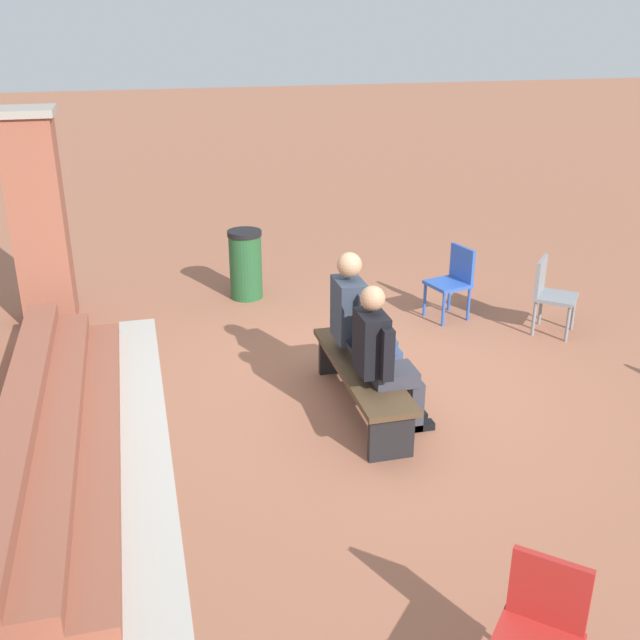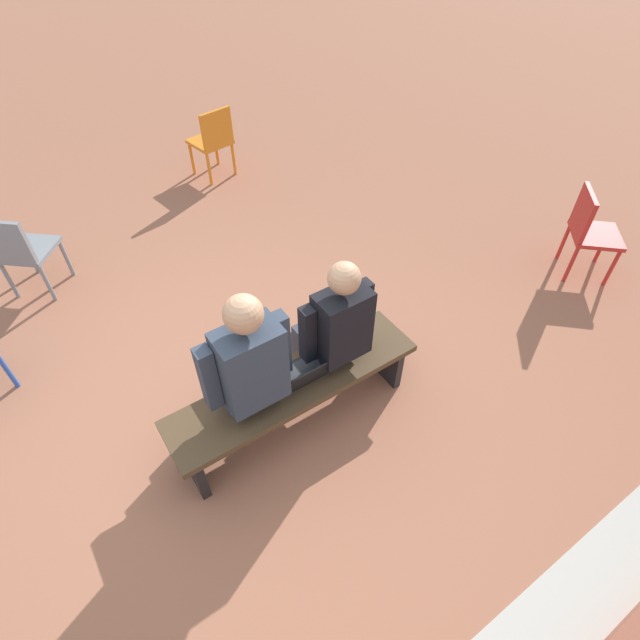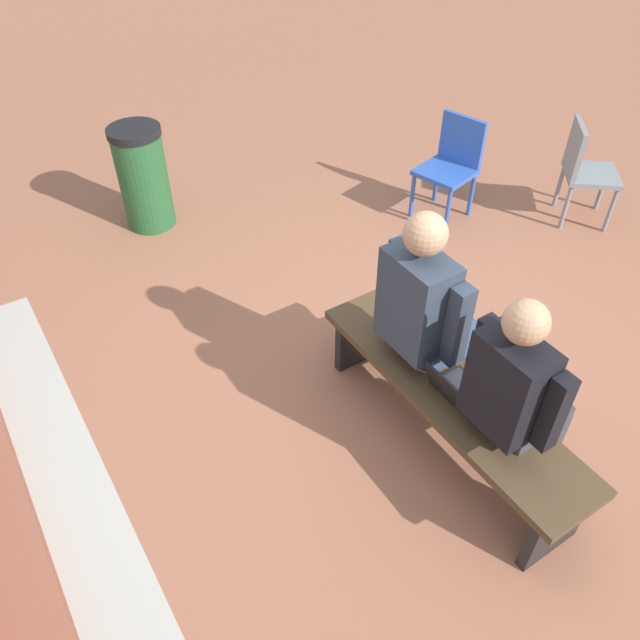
{
  "view_description": "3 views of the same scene",
  "coord_description": "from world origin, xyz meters",
  "px_view_note": "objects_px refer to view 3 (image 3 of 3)",
  "views": [
    {
      "loc": [
        -6.03,
        1.96,
        3.35
      ],
      "look_at": [
        -0.68,
        0.6,
        1.05
      ],
      "focal_mm": 42.0,
      "sensor_mm": 36.0,
      "label": 1
    },
    {
      "loc": [
        0.62,
        1.96,
        3.11
      ],
      "look_at": [
        -0.6,
        0.14,
        0.91
      ],
      "focal_mm": 28.0,
      "sensor_mm": 36.0,
      "label": 2
    },
    {
      "loc": [
        -1.9,
        1.96,
        2.96
      ],
      "look_at": [
        0.18,
        0.62,
        0.74
      ],
      "focal_mm": 35.0,
      "sensor_mm": 36.0,
      "label": 3
    }
  ],
  "objects_px": {
    "person_adult": "(430,312)",
    "laptop": "(459,391)",
    "person_student": "(518,393)",
    "litter_bin": "(143,178)",
    "plastic_chair_mid_courtyard": "(584,167)",
    "plastic_chair_near_bench_right": "(452,162)",
    "bench": "(448,400)"
  },
  "relations": [
    {
      "from": "bench",
      "to": "plastic_chair_near_bench_right",
      "type": "bearing_deg",
      "value": -41.87
    },
    {
      "from": "person_student",
      "to": "laptop",
      "type": "bearing_deg",
      "value": 15.22
    },
    {
      "from": "person_adult",
      "to": "laptop",
      "type": "relative_size",
      "value": 4.36
    },
    {
      "from": "person_student",
      "to": "person_adult",
      "type": "bearing_deg",
      "value": -0.39
    },
    {
      "from": "laptop",
      "to": "litter_bin",
      "type": "relative_size",
      "value": 0.37
    },
    {
      "from": "laptop",
      "to": "plastic_chair_near_bench_right",
      "type": "height_order",
      "value": "plastic_chair_near_bench_right"
    },
    {
      "from": "person_student",
      "to": "litter_bin",
      "type": "bearing_deg",
      "value": 10.01
    },
    {
      "from": "laptop",
      "to": "person_adult",
      "type": "bearing_deg",
      "value": -12.53
    },
    {
      "from": "person_adult",
      "to": "laptop",
      "type": "height_order",
      "value": "person_adult"
    },
    {
      "from": "person_student",
      "to": "person_adult",
      "type": "xyz_separation_m",
      "value": [
        0.66,
        -0.0,
        0.03
      ]
    },
    {
      "from": "person_student",
      "to": "person_adult",
      "type": "height_order",
      "value": "person_adult"
    },
    {
      "from": "laptop",
      "to": "person_student",
      "type": "bearing_deg",
      "value": -164.78
    },
    {
      "from": "plastic_chair_mid_courtyard",
      "to": "plastic_chair_near_bench_right",
      "type": "xyz_separation_m",
      "value": [
        0.66,
        0.85,
        0.0
      ]
    },
    {
      "from": "bench",
      "to": "plastic_chair_near_bench_right",
      "type": "height_order",
      "value": "plastic_chair_near_bench_right"
    },
    {
      "from": "bench",
      "to": "person_student",
      "type": "bearing_deg",
      "value": -169.34
    },
    {
      "from": "bench",
      "to": "person_adult",
      "type": "relative_size",
      "value": 1.29
    },
    {
      "from": "bench",
      "to": "plastic_chair_mid_courtyard",
      "type": "bearing_deg",
      "value": -64.31
    },
    {
      "from": "laptop",
      "to": "plastic_chair_mid_courtyard",
      "type": "height_order",
      "value": "plastic_chair_mid_courtyard"
    },
    {
      "from": "plastic_chair_mid_courtyard",
      "to": "plastic_chair_near_bench_right",
      "type": "relative_size",
      "value": 1.0
    },
    {
      "from": "person_student",
      "to": "litter_bin",
      "type": "xyz_separation_m",
      "value": [
        3.46,
        0.61,
        -0.27
      ]
    },
    {
      "from": "plastic_chair_mid_courtyard",
      "to": "laptop",
      "type": "bearing_deg",
      "value": 116.73
    },
    {
      "from": "person_adult",
      "to": "plastic_chair_mid_courtyard",
      "type": "distance_m",
      "value": 2.64
    },
    {
      "from": "person_adult",
      "to": "plastic_chair_mid_courtyard",
      "type": "bearing_deg",
      "value": -69.71
    },
    {
      "from": "person_student",
      "to": "litter_bin",
      "type": "distance_m",
      "value": 3.52
    },
    {
      "from": "person_student",
      "to": "plastic_chair_mid_courtyard",
      "type": "bearing_deg",
      "value": -57.55
    },
    {
      "from": "bench",
      "to": "laptop",
      "type": "height_order",
      "value": "laptop"
    },
    {
      "from": "person_student",
      "to": "bench",
      "type": "bearing_deg",
      "value": 10.66
    },
    {
      "from": "bench",
      "to": "person_adult",
      "type": "distance_m",
      "value": 0.5
    },
    {
      "from": "bench",
      "to": "laptop",
      "type": "distance_m",
      "value": 0.16
    },
    {
      "from": "bench",
      "to": "plastic_chair_near_bench_right",
      "type": "distance_m",
      "value": 2.52
    },
    {
      "from": "person_student",
      "to": "litter_bin",
      "type": "height_order",
      "value": "person_student"
    },
    {
      "from": "person_student",
      "to": "laptop",
      "type": "relative_size",
      "value": 4.12
    }
  ]
}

